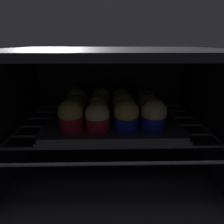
{
  "coord_description": "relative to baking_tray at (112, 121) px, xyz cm",
  "views": [
    {
      "loc": [
        -1.17,
        -29.84,
        36.81
      ],
      "look_at": [
        0.0,
        23.37,
        17.45
      ],
      "focal_mm": 30.47,
      "sensor_mm": 36.0,
      "label": 1
    }
  ],
  "objects": [
    {
      "name": "muffin_row0_col2",
      "position": [
        3.54,
        -7.42,
        4.49
      ],
      "size": [
        6.54,
        6.54,
        8.26
      ],
      "color": "#1928B7",
      "rests_on": "baking_tray"
    },
    {
      "name": "oven_rack",
      "position": [
        0.0,
        -1.37,
        -1.08
      ],
      "size": [
        54.8,
        42.0,
        0.8
      ],
      "color": "#51515B",
      "rests_on": "oven_cavity"
    },
    {
      "name": "muffin_row1_col1",
      "position": [
        -3.97,
        -0.11,
        3.95
      ],
      "size": [
        6.17,
        6.17,
        7.47
      ],
      "color": "#0C8C84",
      "rests_on": "baking_tray"
    },
    {
      "name": "muffin_row1_col2",
      "position": [
        3.49,
        0.33,
        4.31
      ],
      "size": [
        6.76,
        6.76,
        8.06
      ],
      "color": "#1928B7",
      "rests_on": "baking_tray"
    },
    {
      "name": "muffin_row0_col3",
      "position": [
        10.72,
        -7.06,
        4.5
      ],
      "size": [
        6.72,
        6.72,
        8.27
      ],
      "color": "#1928B7",
      "rests_on": "baking_tray"
    },
    {
      "name": "muffin_row2_col2",
      "position": [
        3.43,
        7.77,
        4.17
      ],
      "size": [
        6.35,
        6.35,
        7.74
      ],
      "color": "#1928B7",
      "rests_on": "baking_tray"
    },
    {
      "name": "muffin_row2_col1",
      "position": [
        -3.45,
        7.04,
        4.32
      ],
      "size": [
        6.65,
        6.65,
        8.33
      ],
      "color": "silver",
      "rests_on": "baking_tray"
    },
    {
      "name": "muffin_row1_col0",
      "position": [
        -10.96,
        0.1,
        3.99
      ],
      "size": [
        6.25,
        6.25,
        7.45
      ],
      "color": "silver",
      "rests_on": "baking_tray"
    },
    {
      "name": "oven_cavity",
      "position": [
        0.0,
        2.88,
        2.32
      ],
      "size": [
        59.0,
        47.0,
        37.0
      ],
      "color": "black",
      "rests_on": "ground"
    },
    {
      "name": "muffin_row2_col3",
      "position": [
        11.06,
        7.24,
        4.01
      ],
      "size": [
        6.22,
        6.22,
        7.49
      ],
      "color": "#1928B7",
      "rests_on": "baking_tray"
    },
    {
      "name": "muffin_row2_col0",
      "position": [
        -11.29,
        7.12,
        4.38
      ],
      "size": [
        6.54,
        6.54,
        8.61
      ],
      "color": "silver",
      "rests_on": "baking_tray"
    },
    {
      "name": "muffin_row0_col0",
      "position": [
        -10.85,
        -7.0,
        4.44
      ],
      "size": [
        6.52,
        6.52,
        8.23
      ],
      "color": "red",
      "rests_on": "baking_tray"
    },
    {
      "name": "baking_tray",
      "position": [
        0.0,
        0.0,
        0.0
      ],
      "size": [
        36.84,
        29.48,
        2.2
      ],
      "color": "#4C4C51",
      "rests_on": "oven_rack"
    },
    {
      "name": "muffin_row1_col3",
      "position": [
        10.65,
        -0.0,
        4.18
      ],
      "size": [
        6.36,
        6.36,
        7.96
      ],
      "color": "#1928B7",
      "rests_on": "baking_tray"
    },
    {
      "name": "muffin_row0_col1",
      "position": [
        -3.91,
        -7.71,
        4.13
      ],
      "size": [
        6.31,
        6.31,
        7.69
      ],
      "color": "red",
      "rests_on": "baking_tray"
    }
  ]
}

